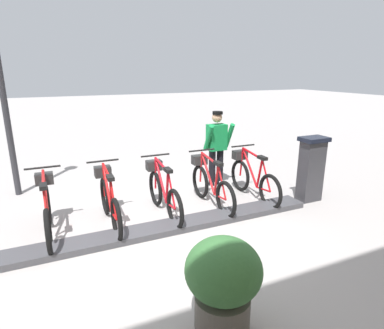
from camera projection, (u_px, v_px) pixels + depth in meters
ground_plane at (160, 232)px, 5.25m from camera, size 60.00×60.00×0.00m
dock_rail_base at (160, 229)px, 5.24m from camera, size 0.44×5.54×0.10m
payment_kiosk at (311, 168)px, 6.35m from camera, size 0.36×0.52×1.28m
bike_docked_0 at (252, 177)px, 6.53m from camera, size 1.72×0.54×1.02m
bike_docked_1 at (210, 184)px, 6.16m from camera, size 1.72×0.54×1.02m
bike_docked_2 at (163, 191)px, 5.79m from camera, size 1.72×0.54×1.02m
bike_docked_3 at (109, 200)px, 5.41m from camera, size 1.72×0.54×1.02m
bike_docked_4 at (47, 210)px, 5.04m from camera, size 1.72×0.54×1.02m
worker_near_rack at (217, 146)px, 7.11m from camera, size 0.47×0.64×1.66m
planter_bush at (223, 280)px, 3.17m from camera, size 0.76×0.76×0.97m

